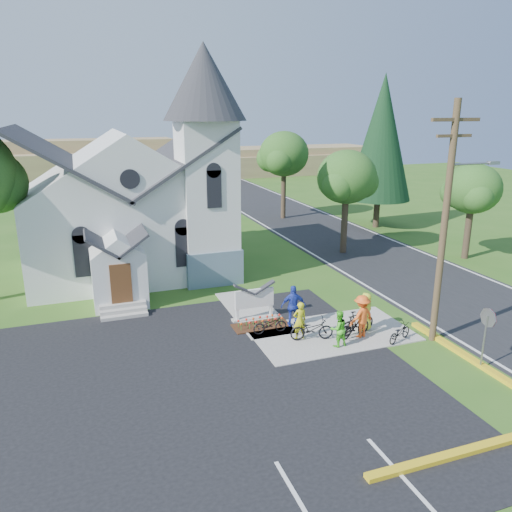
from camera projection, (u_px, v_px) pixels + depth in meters
name	position (u px, v px, depth m)	size (l,w,h in m)	color
ground	(306.00, 344.00, 21.22)	(120.00, 120.00, 0.00)	#315E1B
parking_lot	(146.00, 399.00, 17.14)	(20.00, 16.00, 0.02)	black
road	(341.00, 240.00, 38.01)	(8.00, 90.00, 0.02)	black
sidewalk	(332.00, 333.00, 22.15)	(7.00, 4.00, 0.05)	gray
church	(133.00, 186.00, 29.24)	(12.35, 12.00, 13.00)	silver
church_sign	(254.00, 299.00, 23.43)	(2.20, 0.40, 1.70)	gray
flower_bed	(261.00, 326.00, 22.90)	(2.60, 1.10, 0.07)	#361C0E
utility_pole	(447.00, 217.00, 20.08)	(3.45, 0.28, 10.00)	#463623
stop_sign	(487.00, 326.00, 18.69)	(0.11, 0.76, 2.48)	gray
tree_road_near	(347.00, 178.00, 33.35)	(4.00, 4.00, 7.05)	#37291E
tree_road_mid	(284.00, 154.00, 44.19)	(4.40, 4.40, 7.80)	#37291E
tree_road_far	(473.00, 189.00, 32.17)	(3.60, 3.60, 6.30)	#37291E
conifer	(382.00, 138.00, 40.26)	(5.20, 5.20, 12.40)	#37291E
distant_hills	(162.00, 163.00, 72.57)	(61.00, 10.00, 5.60)	#896E4C
cyclist_0	(300.00, 321.00, 21.33)	(0.62, 0.40, 1.69)	gold
bike_0	(270.00, 324.00, 22.00)	(0.54, 1.55, 0.81)	black
cyclist_1	(338.00, 329.00, 20.69)	(0.76, 0.59, 1.57)	#4CD027
bike_1	(355.00, 326.00, 21.59)	(0.49, 1.72, 1.03)	black
cyclist_2	(293.00, 306.00, 22.58)	(1.14, 0.47, 1.94)	#2135A9
bike_2	(312.00, 329.00, 21.33)	(0.65, 1.87, 0.98)	black
cyclist_3	(362.00, 316.00, 21.51)	(1.23, 0.71, 1.90)	#FF5D1C
bike_3	(358.00, 322.00, 21.90)	(0.52, 1.85, 1.11)	black
cyclist_4	(366.00, 311.00, 22.23)	(0.85, 0.55, 1.74)	#CDE22A
bike_4	(400.00, 332.00, 21.25)	(0.53, 1.51, 0.79)	black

